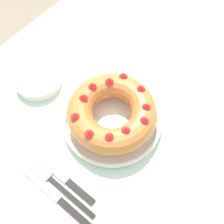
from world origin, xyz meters
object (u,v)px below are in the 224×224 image
at_px(serving_dish, 112,120).
at_px(cake_knife, 69,182).
at_px(fork, 58,185).
at_px(side_bowl, 38,80).
at_px(bundt_cake, 112,112).
at_px(serving_knife, 61,201).

height_order(serving_dish, cake_knife, serving_dish).
bearing_deg(fork, side_bowl, 49.82).
height_order(bundt_cake, serving_knife, bundt_cake).
bearing_deg(side_bowl, fork, -125.85).
xyz_separation_m(cake_knife, side_bowl, (0.17, 0.28, 0.01)).
distance_m(fork, serving_knife, 0.04).
height_order(bundt_cake, fork, bundt_cake).
relative_size(fork, cake_knife, 1.09).
bearing_deg(serving_knife, serving_dish, 7.31).
bearing_deg(serving_dish, cake_knife, -174.83).
xyz_separation_m(serving_knife, side_bowl, (0.22, 0.30, 0.01)).
relative_size(bundt_cake, side_bowl, 1.73).
relative_size(bundt_cake, cake_knife, 1.25).
height_order(serving_knife, cake_knife, same).
relative_size(cake_knife, side_bowl, 1.39).
relative_size(bundt_cake, fork, 1.15).
xyz_separation_m(serving_dish, side_bowl, (-0.03, 0.27, 0.00)).
xyz_separation_m(serving_dish, bundt_cake, (0.00, -0.00, 0.05)).
bearing_deg(bundt_cake, serving_dish, 94.94).
distance_m(serving_knife, cake_knife, 0.05).
bearing_deg(serving_dish, bundt_cake, -85.06).
relative_size(serving_dish, side_bowl, 2.00).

